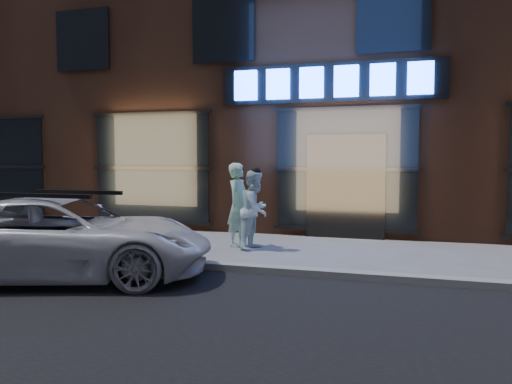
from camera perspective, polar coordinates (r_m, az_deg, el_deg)
ground at (r=8.02m, az=6.77°, el=-9.57°), size 90.00×90.00×0.00m
curb at (r=8.01m, az=6.78°, el=-9.15°), size 60.00×0.25×0.12m
storefront_building at (r=16.06m, az=12.09°, el=15.66°), size 30.20×8.28×10.30m
man_bowtie at (r=10.53m, az=-2.02°, el=-1.45°), size 0.51×0.70×1.76m
man_cap at (r=10.19m, az=-0.08°, el=-2.03°), size 0.74×0.88×1.61m
white_suv at (r=8.28m, az=-21.20°, el=-4.91°), size 5.00×3.49×1.27m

